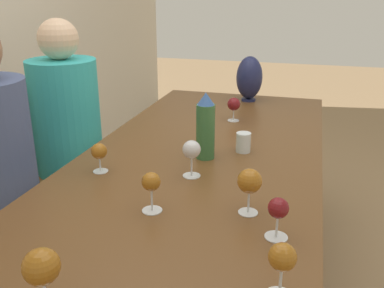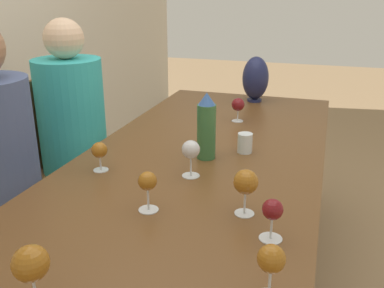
{
  "view_description": "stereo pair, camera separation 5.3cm",
  "coord_description": "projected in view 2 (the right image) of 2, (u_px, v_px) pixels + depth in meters",
  "views": [
    {
      "loc": [
        -1.64,
        -0.43,
        1.41
      ],
      "look_at": [
        -0.14,
        0.0,
        0.84
      ],
      "focal_mm": 40.0,
      "sensor_mm": 36.0,
      "label": 1
    },
    {
      "loc": [
        -1.63,
        -0.48,
        1.41
      ],
      "look_at": [
        -0.14,
        0.0,
        0.84
      ],
      "focal_mm": 40.0,
      "sensor_mm": 36.0,
      "label": 2
    }
  ],
  "objects": [
    {
      "name": "water_bottle",
      "position": [
        206.0,
        127.0,
        1.75
      ],
      "size": [
        0.08,
        0.08,
        0.28
      ],
      "color": "#336638",
      "rests_on": "dining_table"
    },
    {
      "name": "dining_table",
      "position": [
        202.0,
        170.0,
        1.85
      ],
      "size": [
        2.28,
        1.0,
        0.74
      ],
      "color": "brown",
      "rests_on": "ground_plane"
    },
    {
      "name": "wine_glass_5",
      "position": [
        191.0,
        151.0,
        1.59
      ],
      "size": [
        0.07,
        0.07,
        0.14
      ],
      "color": "silver",
      "rests_on": "dining_table"
    },
    {
      "name": "wine_glass_4",
      "position": [
        31.0,
        264.0,
        0.92
      ],
      "size": [
        0.08,
        0.08,
        0.15
      ],
      "color": "silver",
      "rests_on": "dining_table"
    },
    {
      "name": "wine_glass_7",
      "position": [
        246.0,
        183.0,
        1.31
      ],
      "size": [
        0.08,
        0.08,
        0.15
      ],
      "color": "silver",
      "rests_on": "dining_table"
    },
    {
      "name": "person_far",
      "position": [
        75.0,
        132.0,
        2.3
      ],
      "size": [
        0.35,
        0.35,
        1.27
      ],
      "color": "#2D2D38",
      "rests_on": "ground_plane"
    },
    {
      "name": "wine_glass_0",
      "position": [
        271.0,
        261.0,
        0.95
      ],
      "size": [
        0.07,
        0.07,
        0.14
      ],
      "color": "silver",
      "rests_on": "dining_table"
    },
    {
      "name": "wine_glass_1",
      "position": [
        272.0,
        211.0,
        1.19
      ],
      "size": [
        0.07,
        0.07,
        0.13
      ],
      "color": "silver",
      "rests_on": "dining_table"
    },
    {
      "name": "wine_glass_3",
      "position": [
        148.0,
        183.0,
        1.34
      ],
      "size": [
        0.07,
        0.07,
        0.13
      ],
      "color": "silver",
      "rests_on": "dining_table"
    },
    {
      "name": "water_tumbler",
      "position": [
        245.0,
        143.0,
        1.84
      ],
      "size": [
        0.06,
        0.06,
        0.09
      ],
      "color": "silver",
      "rests_on": "dining_table"
    },
    {
      "name": "wine_glass_6",
      "position": [
        238.0,
        105.0,
        2.25
      ],
      "size": [
        0.07,
        0.07,
        0.13
      ],
      "color": "silver",
      "rests_on": "dining_table"
    },
    {
      "name": "chair_far",
      "position": [
        65.0,
        159.0,
        2.39
      ],
      "size": [
        0.44,
        0.44,
        0.95
      ],
      "color": "brown",
      "rests_on": "ground_plane"
    },
    {
      "name": "wine_glass_2",
      "position": [
        99.0,
        151.0,
        1.64
      ],
      "size": [
        0.06,
        0.06,
        0.12
      ],
      "color": "silver",
      "rests_on": "dining_table"
    },
    {
      "name": "vase",
      "position": [
        255.0,
        78.0,
        2.64
      ],
      "size": [
        0.16,
        0.16,
        0.28
      ],
      "color": "#1E234C",
      "rests_on": "dining_table"
    }
  ]
}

